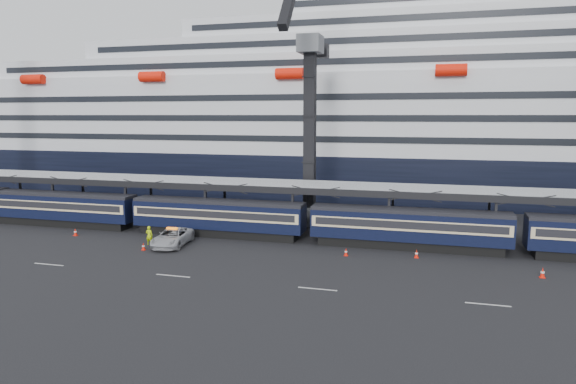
{
  "coord_description": "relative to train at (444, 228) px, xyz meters",
  "views": [
    {
      "loc": [
        -6.29,
        -40.21,
        12.91
      ],
      "look_at": [
        -20.17,
        10.0,
        5.1
      ],
      "focal_mm": 32.0,
      "sensor_mm": 36.0,
      "label": 1
    }
  ],
  "objects": [
    {
      "name": "traffic_cone_b",
      "position": [
        -27.98,
        -7.45,
        -1.84
      ],
      "size": [
        0.37,
        0.37,
        0.74
      ],
      "color": "#FE1B08",
      "rests_on": "ground"
    },
    {
      "name": "canopy",
      "position": [
        4.65,
        4.0,
        3.05
      ],
      "size": [
        130.0,
        6.25,
        5.53
      ],
      "color": "gray",
      "rests_on": "ground"
    },
    {
      "name": "crane_dark_near",
      "position": [
        -15.35,
        8.59,
        9.73
      ],
      "size": [
        4.5,
        17.75,
        35.08
      ],
      "color": "#52555A",
      "rests_on": "ground"
    },
    {
      "name": "traffic_cone_d",
      "position": [
        -2.43,
        -3.21,
        -1.81
      ],
      "size": [
        0.4,
        0.4,
        0.79
      ],
      "color": "#FE1B08",
      "rests_on": "ground"
    },
    {
      "name": "worker",
      "position": [
        -28.48,
        -5.49,
        -1.23
      ],
      "size": [
        0.74,
        0.52,
        1.94
      ],
      "primitive_type": "imported",
      "rotation": [
        0.0,
        0.0,
        3.22
      ],
      "color": "#B8DD0B",
      "rests_on": "ground"
    },
    {
      "name": "cruise_ship",
      "position": [
        3.57,
        35.99,
        10.14
      ],
      "size": [
        214.09,
        28.84,
        34.0
      ],
      "color": "black",
      "rests_on": "ground"
    },
    {
      "name": "ground",
      "position": [
        4.65,
        -10.0,
        -2.2
      ],
      "size": [
        260.0,
        260.0,
        0.0
      ],
      "primitive_type": "plane",
      "color": "black",
      "rests_on": "ground"
    },
    {
      "name": "traffic_cone_a",
      "position": [
        -38.31,
        -4.08,
        -1.8
      ],
      "size": [
        0.41,
        0.41,
        0.81
      ],
      "color": "#FE1B08",
      "rests_on": "ground"
    },
    {
      "name": "traffic_cone_e",
      "position": [
        7.48,
        -6.5,
        -1.78
      ],
      "size": [
        0.42,
        0.42,
        0.84
      ],
      "color": "#FE1B08",
      "rests_on": "ground"
    },
    {
      "name": "pickup_truck",
      "position": [
        -26.09,
        -5.17,
        -1.36
      ],
      "size": [
        3.47,
        6.35,
        1.69
      ],
      "primitive_type": "imported",
      "rotation": [
        0.0,
        0.0,
        0.11
      ],
      "color": "#A5A7AC",
      "rests_on": "ground"
    },
    {
      "name": "train",
      "position": [
        0.0,
        0.0,
        0.0
      ],
      "size": [
        133.05,
        3.0,
        4.05
      ],
      "color": "black",
      "rests_on": "ground"
    },
    {
      "name": "traffic_cone_c",
      "position": [
        -8.76,
        -4.23,
        -1.84
      ],
      "size": [
        0.37,
        0.37,
        0.73
      ],
      "color": "#FE1B08",
      "rests_on": "ground"
    }
  ]
}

